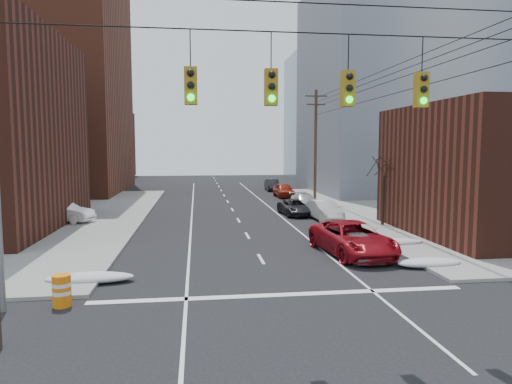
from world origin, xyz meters
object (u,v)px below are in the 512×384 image
object	(u,v)px
parked_car_f	(272,185)
lot_car_a	(62,212)
parked_car_d	(305,201)
lot_car_b	(9,215)
parked_car_b	(324,210)
parked_car_a	(360,246)
construction_barrel	(62,290)
parked_car_e	(284,190)
parked_car_c	(295,207)
red_pickup	(352,238)

from	to	relation	value
parked_car_f	lot_car_a	xyz separation A→B (m)	(-18.96, -23.24, 0.15)
parked_car_f	parked_car_d	bearing A→B (deg)	-88.38
parked_car_d	lot_car_b	xyz separation A→B (m)	(-22.31, -6.32, 0.16)
parked_car_b	parked_car_f	bearing A→B (deg)	84.87
parked_car_b	lot_car_b	world-z (taller)	lot_car_b
parked_car_a	lot_car_a	world-z (taller)	lot_car_a
parked_car_a	construction_barrel	size ratio (longest dim) A/B	3.43
parked_car_e	lot_car_a	xyz separation A→B (m)	(-18.96, -15.35, 0.10)
parked_car_c	lot_car_a	size ratio (longest dim) A/B	1.04
parked_car_c	lot_car_b	bearing A→B (deg)	-176.12
parked_car_b	parked_car_e	distance (m)	15.98
red_pickup	lot_car_b	distance (m)	23.36
parked_car_b	lot_car_b	bearing A→B (deg)	175.01
red_pickup	lot_car_a	xyz separation A→B (m)	(-17.31, 11.57, 0.03)
red_pickup	parked_car_e	world-z (taller)	red_pickup
red_pickup	parked_car_a	distance (m)	0.93
parked_car_e	lot_car_b	world-z (taller)	parked_car_e
red_pickup	lot_car_b	xyz separation A→B (m)	(-20.66, 10.90, 0.00)
red_pickup	construction_barrel	world-z (taller)	red_pickup
parked_car_f	lot_car_b	world-z (taller)	lot_car_b
parked_car_b	construction_barrel	world-z (taller)	parked_car_b
parked_car_a	construction_barrel	bearing A→B (deg)	-155.31
parked_car_a	parked_car_f	world-z (taller)	parked_car_f
parked_car_e	lot_car_b	xyz separation A→B (m)	(-22.31, -16.02, 0.06)
parked_car_a	lot_car_a	xyz separation A→B (m)	(-17.36, 12.48, 0.23)
parked_car_b	parked_car_f	world-z (taller)	parked_car_b
parked_car_a	parked_car_b	bearing A→B (deg)	84.74
parked_car_f	lot_car_b	bearing A→B (deg)	-131.40
red_pickup	lot_car_b	size ratio (longest dim) A/B	1.22
parked_car_c	lot_car_a	bearing A→B (deg)	-176.81
parked_car_e	parked_car_c	bearing A→B (deg)	-99.19
parked_car_e	parked_car_a	bearing A→B (deg)	-95.56
parked_car_e	lot_car_a	distance (m)	24.40
parked_car_c	lot_car_b	size ratio (longest dim) A/B	0.92
red_pickup	lot_car_b	world-z (taller)	red_pickup
lot_car_b	construction_barrel	xyz separation A→B (m)	(8.21, -16.94, -0.27)
parked_car_b	lot_car_a	size ratio (longest dim) A/B	1.02
parked_car_d	parked_car_e	distance (m)	9.70
lot_car_a	lot_car_b	xyz separation A→B (m)	(-3.35, -0.67, -0.03)
parked_car_b	lot_car_a	bearing A→B (deg)	172.99
parked_car_c	parked_car_f	distance (m)	21.12
red_pickup	lot_car_a	world-z (taller)	red_pickup
red_pickup	parked_car_a	world-z (taller)	red_pickup
lot_car_a	lot_car_b	size ratio (longest dim) A/B	0.88
parked_car_a	parked_car_c	bearing A→B (deg)	92.36
parked_car_f	parked_car_a	bearing A→B (deg)	-90.95
parked_car_d	lot_car_a	size ratio (longest dim) A/B	1.06
parked_car_a	lot_car_a	size ratio (longest dim) A/B	0.86
lot_car_a	lot_car_b	bearing A→B (deg)	118.68
parked_car_a	construction_barrel	xyz separation A→B (m)	(-12.51, -5.14, -0.08)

